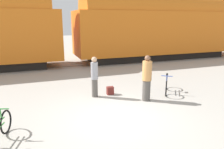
% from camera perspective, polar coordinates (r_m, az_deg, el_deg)
% --- Properties ---
extents(ground_plane, '(80.00, 80.00, 0.00)m').
position_cam_1_polar(ground_plane, '(7.25, 1.18, -11.17)').
color(ground_plane, '#A8A399').
extents(freight_train, '(56.89, 3.16, 5.24)m').
position_cam_1_polar(freight_train, '(15.66, -11.53, 12.40)').
color(freight_train, black).
rests_on(freight_train, ground_plane).
extents(rail_near, '(68.89, 0.07, 0.01)m').
position_cam_1_polar(rail_near, '(15.26, -10.62, 2.14)').
color(rail_near, '#4C4238').
rests_on(rail_near, ground_plane).
extents(rail_far, '(68.89, 0.07, 0.01)m').
position_cam_1_polar(rail_far, '(16.65, -11.45, 3.09)').
color(rail_far, '#4C4238').
rests_on(rail_far, ground_plane).
extents(bicycle_blue, '(0.99, 1.39, 0.82)m').
position_cam_1_polar(bicycle_blue, '(9.82, 14.04, -2.57)').
color(bicycle_blue, black).
rests_on(bicycle_blue, ground_plane).
extents(person_in_grey, '(0.29, 0.29, 1.67)m').
position_cam_1_polar(person_in_grey, '(8.89, -4.59, -0.55)').
color(person_in_grey, '#514C47').
rests_on(person_in_grey, ground_plane).
extents(person_in_tan, '(0.37, 0.37, 1.79)m').
position_cam_1_polar(person_in_tan, '(8.54, 9.07, -1.00)').
color(person_in_tan, '#514C47').
rests_on(person_in_tan, ground_plane).
extents(backpack, '(0.28, 0.20, 0.34)m').
position_cam_1_polar(backpack, '(9.31, -0.49, -4.22)').
color(backpack, maroon).
rests_on(backpack, ground_plane).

